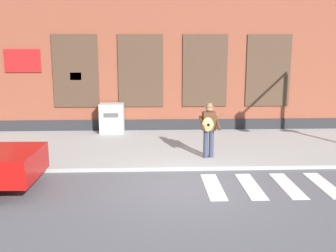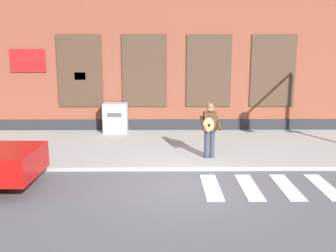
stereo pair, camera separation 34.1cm
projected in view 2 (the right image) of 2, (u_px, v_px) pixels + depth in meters
ground_plane at (184, 187)px, 9.92m from camera, size 160.00×160.00×0.00m
sidewalk at (179, 147)px, 13.68m from camera, size 28.00×5.12×0.12m
building_backdrop at (175, 27)px, 17.29m from camera, size 28.00×4.06×8.68m
crosswalk at (306, 187)px, 9.93m from camera, size 5.20×1.90×0.01m
busker at (210, 127)px, 11.90m from camera, size 0.74×0.58×1.69m
utility_box at (116, 118)px, 15.59m from camera, size 0.94×0.67×1.17m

